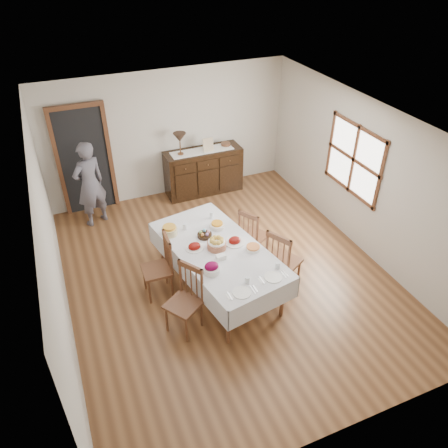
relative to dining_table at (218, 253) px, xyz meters
name	(u,v)px	position (x,y,z in m)	size (l,w,h in m)	color
ground	(226,274)	(0.25, 0.26, -0.71)	(6.00, 6.00, 0.00)	brown
room_shell	(207,177)	(0.10, 0.68, 0.93)	(5.02, 6.02, 2.65)	silver
dining_table	(218,253)	(0.00, 0.00, 0.00)	(1.59, 2.52, 0.81)	silver
chair_left_near	(186,299)	(-0.71, -0.55, -0.18)	(0.60, 0.60, 1.04)	brown
chair_left_far	(160,266)	(-0.84, 0.27, -0.18)	(0.45, 0.45, 1.04)	brown
chair_right_near	(282,260)	(0.92, -0.35, -0.16)	(0.62, 0.62, 1.09)	brown
chair_right_far	(252,234)	(0.82, 0.50, -0.21)	(0.56, 0.56, 0.99)	brown
sideboard	(203,171)	(0.87, 2.98, -0.23)	(1.61, 0.58, 0.96)	black
person	(89,182)	(-1.48, 2.66, 0.18)	(0.56, 0.36, 1.79)	#5A5763
bread_basket	(217,244)	(-0.01, 0.01, 0.18)	(0.29, 0.29, 0.19)	#95583E
egg_basket	(205,235)	(-0.08, 0.35, 0.13)	(0.23, 0.23, 0.11)	black
ham_platter_a	(194,247)	(-0.32, 0.13, 0.12)	(0.28, 0.28, 0.11)	white
ham_platter_b	(235,241)	(0.29, 0.04, 0.12)	(0.32, 0.32, 0.11)	white
beet_bowl	(212,268)	(-0.28, -0.47, 0.17)	(0.24, 0.24, 0.16)	white
carrot_bowl	(217,225)	(0.19, 0.51, 0.14)	(0.24, 0.24, 0.10)	white
pineapple_bowl	(170,230)	(-0.56, 0.62, 0.16)	(0.24, 0.24, 0.15)	#CCBE86
casserole_dish	(253,248)	(0.47, -0.23, 0.13)	(0.21, 0.21, 0.07)	white
butter_dish	(221,257)	(-0.05, -0.25, 0.13)	(0.15, 0.11, 0.07)	white
setting_left	(243,288)	(-0.03, -0.96, 0.11)	(0.44, 0.31, 0.10)	white
setting_right	(274,273)	(0.50, -0.85, 0.11)	(0.44, 0.31, 0.10)	white
glass_far_a	(185,227)	(-0.30, 0.66, 0.15)	(0.07, 0.07, 0.10)	silver
glass_far_b	(212,215)	(0.21, 0.80, 0.15)	(0.06, 0.06, 0.11)	silver
runner	(202,151)	(0.84, 2.95, 0.26)	(1.30, 0.35, 0.01)	white
table_lamp	(180,138)	(0.39, 2.96, 0.61)	(0.26, 0.26, 0.46)	brown
picture_frame	(208,145)	(0.96, 2.89, 0.39)	(0.22, 0.08, 0.28)	tan
deco_bowl	(226,144)	(1.39, 3.01, 0.28)	(0.20, 0.20, 0.06)	brown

